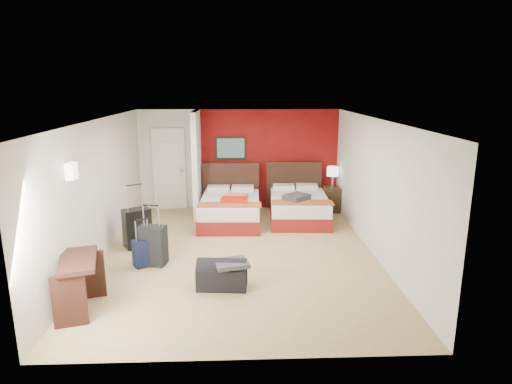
{
  "coord_description": "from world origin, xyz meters",
  "views": [
    {
      "loc": [
        0.01,
        -7.7,
        3.1
      ],
      "look_at": [
        0.34,
        0.8,
        1.0
      ],
      "focal_mm": 30.73,
      "sensor_mm": 36.0,
      "label": 1
    }
  ],
  "objects_px": {
    "suitcase_charcoal": "(153,246)",
    "suitcase_navy": "(143,254)",
    "bed_left": "(230,211)",
    "suitcase_black": "(137,229)",
    "bed_right": "(299,208)",
    "duffel_bag": "(222,276)",
    "table_lamp": "(333,177)",
    "nightstand": "(332,199)",
    "desk": "(80,285)",
    "red_suitcase_open": "(234,198)"
  },
  "relations": [
    {
      "from": "bed_left",
      "to": "bed_right",
      "type": "xyz_separation_m",
      "value": [
        1.6,
        0.14,
        -0.0
      ]
    },
    {
      "from": "bed_right",
      "to": "suitcase_charcoal",
      "type": "xyz_separation_m",
      "value": [
        -2.91,
        -2.51,
        0.06
      ]
    },
    {
      "from": "duffel_bag",
      "to": "desk",
      "type": "height_order",
      "value": "desk"
    },
    {
      "from": "suitcase_black",
      "to": "suitcase_navy",
      "type": "xyz_separation_m",
      "value": [
        0.31,
        -0.95,
        -0.14
      ]
    },
    {
      "from": "bed_right",
      "to": "suitcase_black",
      "type": "height_order",
      "value": "suitcase_black"
    },
    {
      "from": "table_lamp",
      "to": "desk",
      "type": "distance_m",
      "value": 6.62
    },
    {
      "from": "duffel_bag",
      "to": "desk",
      "type": "distance_m",
      "value": 2.05
    },
    {
      "from": "bed_left",
      "to": "duffel_bag",
      "type": "height_order",
      "value": "bed_left"
    },
    {
      "from": "red_suitcase_open",
      "to": "suitcase_charcoal",
      "type": "bearing_deg",
      "value": -112.34
    },
    {
      "from": "bed_left",
      "to": "suitcase_navy",
      "type": "height_order",
      "value": "bed_left"
    },
    {
      "from": "bed_left",
      "to": "suitcase_black",
      "type": "xyz_separation_m",
      "value": [
        -1.77,
        -1.51,
        0.09
      ]
    },
    {
      "from": "suitcase_black",
      "to": "suitcase_navy",
      "type": "relative_size",
      "value": 1.59
    },
    {
      "from": "table_lamp",
      "to": "suitcase_black",
      "type": "bearing_deg",
      "value": -151.22
    },
    {
      "from": "table_lamp",
      "to": "suitcase_charcoal",
      "type": "distance_m",
      "value": 5.03
    },
    {
      "from": "bed_right",
      "to": "suitcase_charcoal",
      "type": "distance_m",
      "value": 3.84
    },
    {
      "from": "bed_left",
      "to": "nightstand",
      "type": "distance_m",
      "value": 2.65
    },
    {
      "from": "bed_left",
      "to": "suitcase_navy",
      "type": "bearing_deg",
      "value": -119.03
    },
    {
      "from": "suitcase_charcoal",
      "to": "red_suitcase_open",
      "type": "bearing_deg",
      "value": 70.93
    },
    {
      "from": "bed_right",
      "to": "duffel_bag",
      "type": "xyz_separation_m",
      "value": [
        -1.67,
        -3.45,
        -0.09
      ]
    },
    {
      "from": "suitcase_black",
      "to": "suitcase_charcoal",
      "type": "relative_size",
      "value": 1.1
    },
    {
      "from": "suitcase_black",
      "to": "table_lamp",
      "type": "bearing_deg",
      "value": -1.82
    },
    {
      "from": "table_lamp",
      "to": "bed_right",
      "type": "bearing_deg",
      "value": -142.45
    },
    {
      "from": "bed_left",
      "to": "duffel_bag",
      "type": "xyz_separation_m",
      "value": [
        -0.07,
        -3.31,
        -0.09
      ]
    },
    {
      "from": "duffel_bag",
      "to": "desk",
      "type": "bearing_deg",
      "value": -156.68
    },
    {
      "from": "nightstand",
      "to": "suitcase_navy",
      "type": "height_order",
      "value": "nightstand"
    },
    {
      "from": "table_lamp",
      "to": "bed_left",
      "type": "bearing_deg",
      "value": -161.35
    },
    {
      "from": "duffel_bag",
      "to": "bed_left",
      "type": "bearing_deg",
      "value": 93.29
    },
    {
      "from": "table_lamp",
      "to": "suitcase_navy",
      "type": "bearing_deg",
      "value": -140.35
    },
    {
      "from": "nightstand",
      "to": "table_lamp",
      "type": "relative_size",
      "value": 1.23
    },
    {
      "from": "bed_right",
      "to": "nightstand",
      "type": "height_order",
      "value": "nightstand"
    },
    {
      "from": "suitcase_navy",
      "to": "duffel_bag",
      "type": "bearing_deg",
      "value": -62.47
    },
    {
      "from": "bed_right",
      "to": "suitcase_navy",
      "type": "height_order",
      "value": "bed_right"
    },
    {
      "from": "suitcase_navy",
      "to": "bed_left",
      "type": "bearing_deg",
      "value": 28.18
    },
    {
      "from": "table_lamp",
      "to": "desk",
      "type": "bearing_deg",
      "value": -133.17
    },
    {
      "from": "suitcase_navy",
      "to": "desk",
      "type": "height_order",
      "value": "desk"
    },
    {
      "from": "suitcase_black",
      "to": "desk",
      "type": "distance_m",
      "value": 2.47
    },
    {
      "from": "table_lamp",
      "to": "nightstand",
      "type": "bearing_deg",
      "value": 0.0
    },
    {
      "from": "suitcase_navy",
      "to": "nightstand",
      "type": "bearing_deg",
      "value": 8.73
    },
    {
      "from": "suitcase_charcoal",
      "to": "suitcase_navy",
      "type": "xyz_separation_m",
      "value": [
        -0.16,
        -0.08,
        -0.11
      ]
    },
    {
      "from": "red_suitcase_open",
      "to": "duffel_bag",
      "type": "relative_size",
      "value": 1.0
    },
    {
      "from": "bed_right",
      "to": "duffel_bag",
      "type": "relative_size",
      "value": 2.44
    },
    {
      "from": "bed_right",
      "to": "table_lamp",
      "type": "height_order",
      "value": "table_lamp"
    },
    {
      "from": "red_suitcase_open",
      "to": "suitcase_charcoal",
      "type": "xyz_separation_m",
      "value": [
        -1.41,
        -2.27,
        -0.28
      ]
    },
    {
      "from": "nightstand",
      "to": "suitcase_charcoal",
      "type": "xyz_separation_m",
      "value": [
        -3.83,
        -3.22,
        0.03
      ]
    },
    {
      "from": "red_suitcase_open",
      "to": "duffel_bag",
      "type": "bearing_deg",
      "value": -83.45
    },
    {
      "from": "nightstand",
      "to": "desk",
      "type": "xyz_separation_m",
      "value": [
        -4.52,
        -4.82,
        0.08
      ]
    },
    {
      "from": "red_suitcase_open",
      "to": "suitcase_black",
      "type": "height_order",
      "value": "suitcase_black"
    },
    {
      "from": "nightstand",
      "to": "duffel_bag",
      "type": "distance_m",
      "value": 4.9
    },
    {
      "from": "red_suitcase_open",
      "to": "suitcase_charcoal",
      "type": "distance_m",
      "value": 2.68
    },
    {
      "from": "red_suitcase_open",
      "to": "suitcase_charcoal",
      "type": "height_order",
      "value": "suitcase_charcoal"
    }
  ]
}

